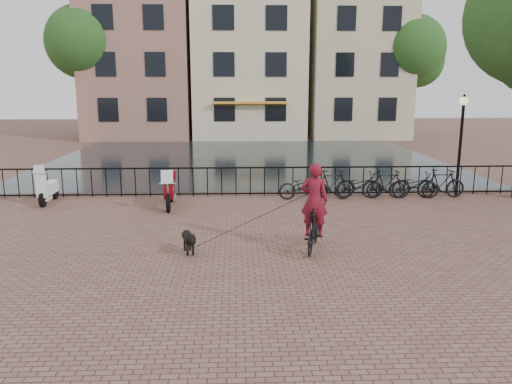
{
  "coord_description": "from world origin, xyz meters",
  "views": [
    {
      "loc": [
        -0.49,
        -9.15,
        3.8
      ],
      "look_at": [
        0.0,
        3.0,
        1.2
      ],
      "focal_mm": 35.0,
      "sensor_mm": 36.0,
      "label": 1
    }
  ],
  "objects_px": {
    "cyclist": "(314,212)",
    "scooter": "(48,182)",
    "lamp_post": "(462,128)",
    "dog": "(189,241)",
    "motorcycle": "(169,186)"
  },
  "relations": [
    {
      "from": "scooter",
      "to": "motorcycle",
      "type": "bearing_deg",
      "value": -11.53
    },
    {
      "from": "lamp_post",
      "to": "scooter",
      "type": "bearing_deg",
      "value": -178.31
    },
    {
      "from": "lamp_post",
      "to": "scooter",
      "type": "xyz_separation_m",
      "value": [
        -13.89,
        -0.41,
        -1.68
      ]
    },
    {
      "from": "lamp_post",
      "to": "cyclist",
      "type": "relative_size",
      "value": 1.43
    },
    {
      "from": "cyclist",
      "to": "scooter",
      "type": "height_order",
      "value": "cyclist"
    },
    {
      "from": "dog",
      "to": "motorcycle",
      "type": "relative_size",
      "value": 0.46
    },
    {
      "from": "lamp_post",
      "to": "dog",
      "type": "height_order",
      "value": "lamp_post"
    },
    {
      "from": "dog",
      "to": "motorcycle",
      "type": "height_order",
      "value": "motorcycle"
    },
    {
      "from": "cyclist",
      "to": "scooter",
      "type": "xyz_separation_m",
      "value": [
        -8.0,
        5.16,
        -0.22
      ]
    },
    {
      "from": "motorcycle",
      "to": "scooter",
      "type": "bearing_deg",
      "value": 166.22
    },
    {
      "from": "cyclist",
      "to": "dog",
      "type": "relative_size",
      "value": 2.74
    },
    {
      "from": "cyclist",
      "to": "motorcycle",
      "type": "distance_m",
      "value": 5.94
    },
    {
      "from": "scooter",
      "to": "dog",
      "type": "bearing_deg",
      "value": -47.54
    },
    {
      "from": "dog",
      "to": "scooter",
      "type": "distance_m",
      "value": 7.34
    },
    {
      "from": "cyclist",
      "to": "motorcycle",
      "type": "xyz_separation_m",
      "value": [
        -3.93,
        4.44,
        -0.24
      ]
    }
  ]
}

